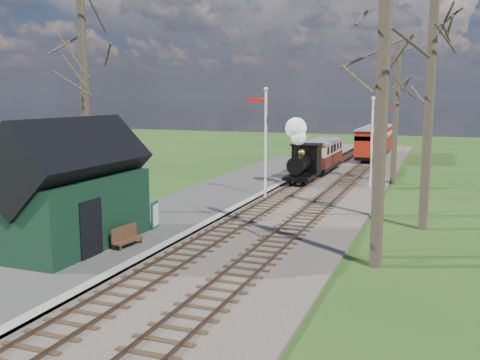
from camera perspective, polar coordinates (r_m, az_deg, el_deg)
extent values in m
plane|color=#264916|center=(15.69, -13.64, -12.71)|extent=(140.00, 140.00, 0.00)
ellipsoid|color=#385B23|center=(81.93, -4.01, -5.59)|extent=(57.60, 36.00, 16.20)
ellipsoid|color=#385B23|center=(80.56, 21.21, -8.87)|extent=(70.40, 44.00, 19.80)
ellipsoid|color=#385B23|center=(86.46, 9.19, -6.03)|extent=(64.00, 40.00, 18.00)
cube|color=brown|center=(35.15, 8.85, -0.47)|extent=(8.00, 60.00, 0.10)
cube|color=brown|center=(35.54, 6.02, -0.17)|extent=(0.07, 60.00, 0.12)
cube|color=brown|center=(35.31, 7.58, -0.26)|extent=(0.07, 60.00, 0.12)
cube|color=#38281C|center=(35.43, 6.80, -0.28)|extent=(1.60, 60.00, 0.09)
cube|color=brown|center=(34.98, 10.14, -0.40)|extent=(0.07, 60.00, 0.12)
cube|color=brown|center=(34.82, 11.75, -0.49)|extent=(0.07, 60.00, 0.12)
cube|color=#38281C|center=(34.90, 10.94, -0.52)|extent=(1.60, 60.00, 0.09)
cube|color=#474442|center=(29.10, -3.78, -2.24)|extent=(5.00, 44.00, 0.20)
cube|color=#B2AD9E|center=(28.24, 0.47, -2.55)|extent=(0.40, 44.00, 0.21)
cube|color=black|center=(20.82, -17.38, -3.18)|extent=(3.00, 6.00, 2.60)
cube|color=black|center=(20.53, -17.62, 1.87)|extent=(3.25, 6.30, 3.25)
cube|color=black|center=(19.21, -15.60, -5.02)|extent=(0.06, 1.20, 2.00)
cylinder|color=silver|center=(29.53, 2.74, 3.62)|extent=(0.14, 0.14, 6.00)
sphere|color=silver|center=(29.40, 2.79, 9.65)|extent=(0.24, 0.24, 0.24)
cube|color=#B7140F|center=(29.58, 1.76, 8.49)|extent=(1.10, 0.08, 0.22)
cube|color=black|center=(29.43, 2.76, 6.34)|extent=(0.18, 0.06, 0.30)
cylinder|color=silver|center=(34.33, 13.87, 3.69)|extent=(0.14, 0.14, 5.50)
sphere|color=silver|center=(34.20, 14.05, 8.45)|extent=(0.24, 0.24, 0.24)
cube|color=#B7140F|center=(34.15, 14.93, 7.41)|extent=(1.10, 0.08, 0.22)
cube|color=black|center=(34.25, 13.94, 5.61)|extent=(0.18, 0.06, 0.30)
cylinder|color=#382D23|center=(26.19, -16.22, 8.09)|extent=(0.41, 0.41, 11.00)
cylinder|color=#382D23|center=(18.06, 14.95, 9.52)|extent=(0.42, 0.42, 12.00)
cylinder|color=#382D23|center=(23.98, 19.48, 6.70)|extent=(0.40, 0.40, 10.00)
cylinder|color=#382D23|center=(36.10, 16.27, 6.63)|extent=(0.39, 0.39, 9.00)
cube|color=slate|center=(48.89, 11.15, 2.91)|extent=(12.60, 0.02, 0.01)
cube|color=slate|center=(48.92, 11.14, 2.56)|extent=(12.60, 0.02, 0.02)
cylinder|color=slate|center=(48.92, 11.14, 2.62)|extent=(0.08, 0.08, 1.00)
cube|color=black|center=(34.97, 6.66, 0.48)|extent=(1.60, 3.77, 0.24)
cylinder|color=black|center=(34.32, 6.45, 1.75)|extent=(1.04, 2.45, 1.04)
cube|color=black|center=(35.94, 7.13, 2.21)|extent=(1.70, 1.51, 1.89)
cylinder|color=black|center=(33.31, 6.07, 3.01)|extent=(0.26, 0.26, 0.75)
sphere|color=#AE8B33|center=(34.51, 6.59, 2.89)|extent=(0.49, 0.49, 0.49)
sphere|color=white|center=(33.21, 6.26, 4.54)|extent=(0.94, 0.94, 0.94)
sphere|color=white|center=(33.31, 5.99, 5.54)|extent=(1.32, 1.32, 1.32)
cylinder|color=black|center=(34.04, 5.37, 0.06)|extent=(0.09, 0.60, 0.60)
cylinder|color=black|center=(33.79, 7.00, -0.03)|extent=(0.09, 0.60, 0.60)
cube|color=black|center=(40.78, 8.72, 1.50)|extent=(1.79, 6.60, 0.28)
cube|color=#531A12|center=(40.71, 8.74, 2.29)|extent=(1.89, 6.60, 0.85)
cube|color=beige|center=(40.62, 8.77, 3.48)|extent=(1.89, 6.60, 0.85)
cube|color=slate|center=(40.58, 8.79, 4.14)|extent=(1.98, 6.79, 0.11)
cube|color=black|center=(48.31, 13.78, 2.55)|extent=(2.05, 5.39, 0.32)
cube|color=maroon|center=(48.25, 13.80, 3.31)|extent=(2.16, 5.39, 0.97)
cube|color=beige|center=(48.17, 13.85, 4.46)|extent=(2.16, 5.39, 0.97)
cube|color=slate|center=(48.13, 13.87, 5.10)|extent=(2.26, 5.61, 0.13)
cube|color=black|center=(53.75, 14.51, 3.14)|extent=(2.05, 5.39, 0.32)
cube|color=maroon|center=(53.69, 14.53, 3.83)|extent=(2.16, 5.39, 0.97)
cube|color=beige|center=(53.62, 14.57, 4.86)|extent=(2.16, 5.39, 0.97)
cube|color=slate|center=(53.59, 14.60, 5.43)|extent=(2.26, 5.61, 0.13)
cube|color=#0D3E2E|center=(22.92, -9.08, -3.70)|extent=(0.23, 0.76, 1.12)
cube|color=silver|center=(22.90, -8.96, -3.70)|extent=(0.15, 0.65, 0.92)
cube|color=#492B1A|center=(20.35, -11.88, -6.35)|extent=(0.58, 1.41, 0.06)
cube|color=#492B1A|center=(20.40, -12.28, -5.57)|extent=(0.24, 1.36, 0.59)
cube|color=#492B1A|center=(19.84, -12.42, -7.15)|extent=(0.06, 0.06, 0.20)
cube|color=#492B1A|center=(20.94, -11.34, -6.27)|extent=(0.06, 0.06, 0.20)
imported|color=#1A2130|center=(22.37, -10.56, -3.81)|extent=(0.41, 0.53, 1.29)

